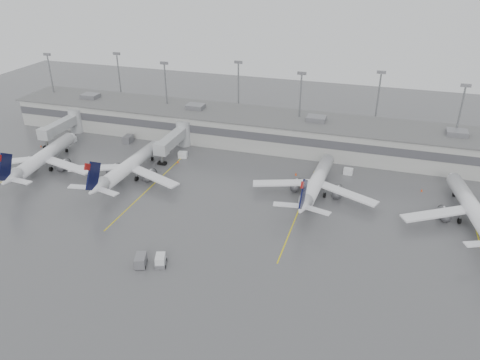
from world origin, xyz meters
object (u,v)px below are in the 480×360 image
(jet_far_left, at_px, (42,158))
(jet_mid_left, at_px, (128,166))
(jet_mid_right, at_px, (316,182))
(jet_far_right, at_px, (473,209))
(baggage_tug, at_px, (161,261))

(jet_far_left, height_order, jet_mid_left, jet_far_left)
(jet_far_left, bearing_deg, jet_mid_right, -0.82)
(jet_far_left, height_order, jet_far_right, jet_far_left)
(jet_mid_left, bearing_deg, jet_far_left, -173.49)
(jet_mid_right, relative_size, baggage_tug, 9.21)
(jet_far_right, height_order, baggage_tug, jet_far_right)
(jet_mid_right, height_order, jet_far_right, jet_far_right)
(jet_mid_right, height_order, baggage_tug, jet_mid_right)
(jet_far_right, relative_size, baggage_tug, 9.42)
(jet_far_left, distance_m, baggage_tug, 52.80)
(jet_mid_right, bearing_deg, jet_far_right, -1.19)
(jet_far_left, relative_size, jet_mid_right, 1.03)
(baggage_tug, bearing_deg, jet_mid_left, 108.70)
(jet_mid_right, bearing_deg, baggage_tug, -119.13)
(jet_mid_left, distance_m, jet_far_right, 75.98)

